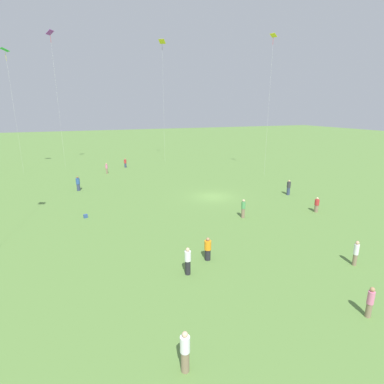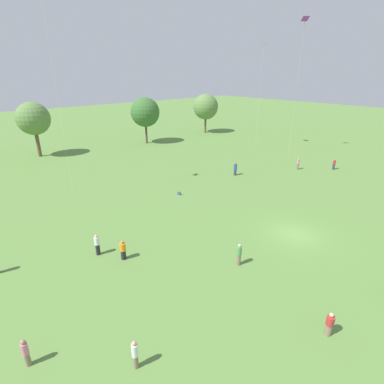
# 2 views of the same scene
# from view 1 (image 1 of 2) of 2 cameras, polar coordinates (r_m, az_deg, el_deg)

# --- Properties ---
(ground_plane) EXTENTS (240.00, 240.00, 0.00)m
(ground_plane) POSITION_cam_1_polar(r_m,az_deg,el_deg) (35.91, 4.06, -0.89)
(ground_plane) COLOR #5B843D
(person_0) EXTENTS (0.56, 0.56, 1.85)m
(person_0) POSITION_cam_1_polar(r_m,az_deg,el_deg) (19.38, -0.81, -13.04)
(person_0) COLOR #232328
(person_0) RESTS_ON ground_plane
(person_1) EXTENTS (0.61, 0.61, 1.57)m
(person_1) POSITION_cam_1_polar(r_m,az_deg,el_deg) (32.89, 22.66, -2.29)
(person_1) COLOR #847056
(person_1) RESTS_ON ground_plane
(person_2) EXTENTS (0.56, 0.56, 1.88)m
(person_2) POSITION_cam_1_polar(r_m,az_deg,el_deg) (13.43, -1.33, -28.12)
(person_2) COLOR #847056
(person_2) RESTS_ON ground_plane
(person_3) EXTENTS (0.41, 0.41, 1.75)m
(person_3) POSITION_cam_1_polar(r_m,az_deg,el_deg) (50.20, -15.95, 4.37)
(person_3) COLOR #847056
(person_3) RESTS_ON ground_plane
(person_4) EXTENTS (0.58, 0.58, 1.64)m
(person_4) POSITION_cam_1_polar(r_m,az_deg,el_deg) (54.70, -12.59, 5.41)
(person_4) COLOR #333D5B
(person_4) RESTS_ON ground_plane
(person_5) EXTENTS (0.42, 0.42, 1.77)m
(person_5) POSITION_cam_1_polar(r_m,az_deg,el_deg) (23.14, 28.74, -10.15)
(person_5) COLOR #847056
(person_5) RESTS_ON ground_plane
(person_6) EXTENTS (0.49, 0.49, 1.68)m
(person_6) POSITION_cam_1_polar(r_m,az_deg,el_deg) (21.12, 3.02, -10.81)
(person_6) COLOR #232328
(person_6) RESTS_ON ground_plane
(person_7) EXTENTS (0.67, 0.67, 1.86)m
(person_7) POSITION_cam_1_polar(r_m,az_deg,el_deg) (40.88, -20.88, 1.48)
(person_7) COLOR #333D5B
(person_7) RESTS_ON ground_plane
(person_8) EXTENTS (0.38, 0.38, 1.70)m
(person_8) POSITION_cam_1_polar(r_m,az_deg,el_deg) (18.31, 30.81, -17.55)
(person_8) COLOR #847056
(person_8) RESTS_ON ground_plane
(person_9) EXTENTS (0.55, 0.55, 1.84)m
(person_9) POSITION_cam_1_polar(r_m,az_deg,el_deg) (29.18, 9.73, -3.14)
(person_9) COLOR #847056
(person_9) RESTS_ON ground_plane
(person_10) EXTENTS (0.62, 0.62, 1.87)m
(person_10) POSITION_cam_1_polar(r_m,az_deg,el_deg) (38.17, 17.92, 0.81)
(person_10) COLOR #333D5B
(person_10) RESTS_ON ground_plane
(kite_1) EXTENTS (1.04, 0.99, 20.26)m
(kite_1) POSITION_cam_1_polar(r_m,az_deg,el_deg) (48.37, 15.12, 25.17)
(kite_1) COLOR yellow
(kite_1) RESTS_ON ground_plane
(kite_3) EXTENTS (1.48, 1.45, 18.77)m
(kite_3) POSITION_cam_1_polar(r_m,az_deg,el_deg) (56.25, -31.97, 21.22)
(kite_3) COLOR green
(kite_3) RESTS_ON ground_plane
(kite_4) EXTENTS (1.38, 1.41, 21.95)m
(kite_4) POSITION_cam_1_polar(r_m,az_deg,el_deg) (59.62, -5.70, 25.63)
(kite_4) COLOR yellow
(kite_4) RESTS_ON ground_plane
(kite_5) EXTENTS (1.38, 1.34, 22.03)m
(kite_5) POSITION_cam_1_polar(r_m,az_deg,el_deg) (57.75, -25.31, 24.68)
(kite_5) COLOR purple
(kite_5) RESTS_ON ground_plane
(picnic_bag_0) EXTENTS (0.35, 0.41, 0.35)m
(picnic_bag_0) POSITION_cam_1_polar(r_m,az_deg,el_deg) (30.73, -19.61, -4.35)
(picnic_bag_0) COLOR #33518C
(picnic_bag_0) RESTS_ON ground_plane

